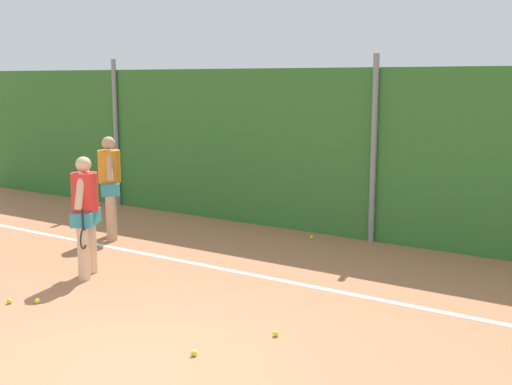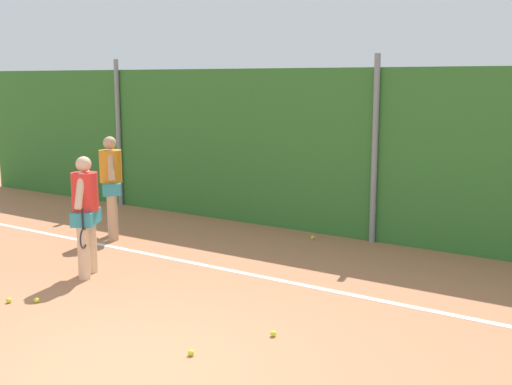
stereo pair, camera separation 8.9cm
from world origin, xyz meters
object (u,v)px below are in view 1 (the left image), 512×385
(tennis_ball_4, at_px, (9,301))
(tennis_ball_8, at_px, (37,301))
(player_midcourt, at_px, (110,182))
(tennis_ball_2, at_px, (312,237))
(tennis_ball_7, at_px, (194,353))
(tennis_ball_10, at_px, (276,333))
(player_foreground_near, at_px, (85,210))

(tennis_ball_4, xyz_separation_m, tennis_ball_8, (0.28, 0.19, 0.00))
(player_midcourt, xyz_separation_m, tennis_ball_8, (1.66, -2.88, -0.95))
(tennis_ball_2, distance_m, tennis_ball_4, 5.13)
(player_midcourt, distance_m, tennis_ball_7, 5.28)
(player_midcourt, height_order, tennis_ball_2, player_midcourt)
(player_midcourt, relative_size, tennis_ball_8, 26.62)
(tennis_ball_8, distance_m, tennis_ball_10, 3.07)
(tennis_ball_7, distance_m, tennis_ball_10, 0.96)
(tennis_ball_10, bearing_deg, player_foreground_near, 173.02)
(player_foreground_near, bearing_deg, tennis_ball_7, 35.79)
(tennis_ball_7, bearing_deg, player_midcourt, 144.40)
(player_foreground_near, relative_size, tennis_ball_10, 25.41)
(player_foreground_near, bearing_deg, tennis_ball_2, 125.35)
(tennis_ball_7, relative_size, tennis_ball_10, 1.00)
(tennis_ball_2, height_order, tennis_ball_8, same)
(tennis_ball_8, bearing_deg, tennis_ball_2, 74.86)
(tennis_ball_8, bearing_deg, tennis_ball_10, 13.60)
(tennis_ball_4, bearing_deg, tennis_ball_8, 35.05)
(player_foreground_near, xyz_separation_m, tennis_ball_4, (0.06, -1.32, -0.91))
(player_foreground_near, distance_m, tennis_ball_8, 1.48)
(player_foreground_near, relative_size, player_midcourt, 0.95)
(tennis_ball_4, distance_m, tennis_ball_7, 2.85)
(tennis_ball_8, bearing_deg, player_foreground_near, 106.41)
(player_foreground_near, xyz_separation_m, tennis_ball_8, (0.33, -1.13, -0.91))
(player_foreground_near, bearing_deg, tennis_ball_4, -28.06)
(tennis_ball_4, distance_m, tennis_ball_8, 0.34)
(player_foreground_near, bearing_deg, tennis_ball_10, 52.55)
(player_midcourt, bearing_deg, tennis_ball_10, -162.87)
(tennis_ball_4, xyz_separation_m, tennis_ball_7, (2.84, 0.05, 0.00))
(tennis_ball_10, bearing_deg, tennis_ball_4, -164.31)
(tennis_ball_2, relative_size, tennis_ball_4, 1.00)
(tennis_ball_7, bearing_deg, tennis_ball_8, 176.72)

